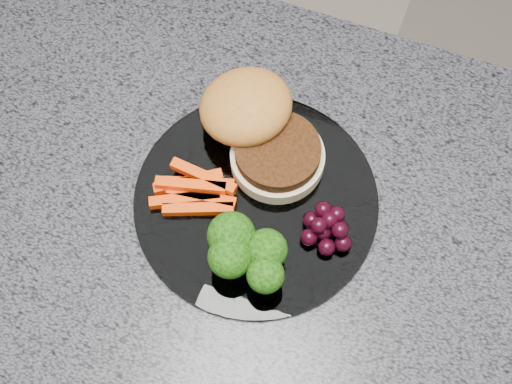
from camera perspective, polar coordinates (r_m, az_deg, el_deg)
island_cabinet at (r=1.19m, az=1.67°, el=-12.21°), size 1.20×0.60×0.86m
countertop at (r=0.76m, az=2.58°, el=-5.12°), size 1.20×0.60×0.04m
plate at (r=0.76m, az=-0.00°, el=-0.71°), size 0.26×0.26×0.01m
burger at (r=0.77m, az=0.07°, el=5.32°), size 0.18×0.17×0.06m
carrot_sticks at (r=0.75m, az=-4.89°, el=0.13°), size 0.09×0.07×0.02m
broccoli at (r=0.70m, az=-0.93°, el=-4.74°), size 0.09×0.07×0.06m
grape_bunch at (r=0.73m, az=5.76°, el=-2.79°), size 0.06×0.05×0.03m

